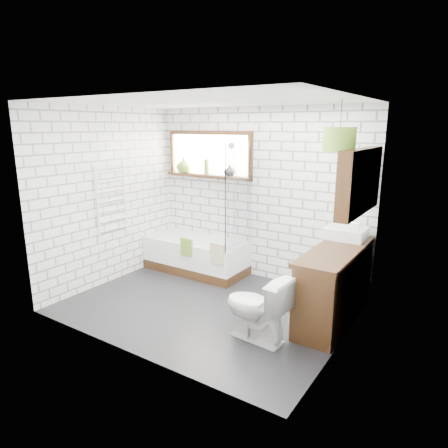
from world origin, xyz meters
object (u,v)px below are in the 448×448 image
Objects in this scene: basin at (346,233)px; vanity at (335,285)px; bathtub at (196,255)px; pendant at (340,139)px; toilet at (256,307)px.

vanity is at bearing -83.16° from basin.
pendant is at bearing -14.30° from bathtub.
bathtub is 3.03m from pendant.
vanity is 1.05m from toilet.
pendant reaches higher than vanity.
pendant reaches higher than bathtub.
toilet is 1.95m from pendant.
basin is at bearing 2.09° from bathtub.
bathtub is 1.06× the size of vanity.
basin is 1.34m from pendant.
basin reaches higher than bathtub.
bathtub is 2.18× the size of toilet.
pendant is (0.06, -0.68, 1.16)m from basin.
pendant is (-0.00, -0.18, 1.66)m from vanity.
basin reaches higher than vanity.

